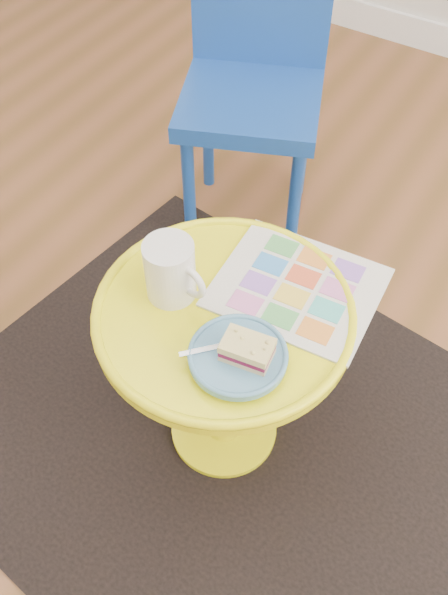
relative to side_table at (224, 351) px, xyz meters
The scene contains 10 objects.
floor 0.38m from the side_table, 147.24° to the right, with size 4.00×4.00×0.00m, color brown.
room_walls 1.48m from the side_table, 141.44° to the left, with size 4.00×4.00×4.00m.
rug 0.33m from the side_table, 116.57° to the left, with size 1.30×1.10×0.01m, color black.
side_table is the anchor object (origin of this frame).
chair 0.82m from the side_table, 116.12° to the left, with size 0.48×0.48×0.83m.
newspaper 0.20m from the side_table, 53.51° to the left, with size 0.30×0.26×0.01m, color silver.
mug 0.23m from the side_table, behind, with size 0.14×0.10×0.12m.
plate 0.19m from the side_table, 46.18° to the right, with size 0.17×0.17×0.02m.
cake_slice 0.22m from the side_table, 39.63° to the right, with size 0.09×0.07×0.04m.
fork 0.19m from the side_table, 59.22° to the right, with size 0.11×0.11×0.00m.
Camera 1 is at (0.55, -0.56, 1.44)m, focal length 40.00 mm.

